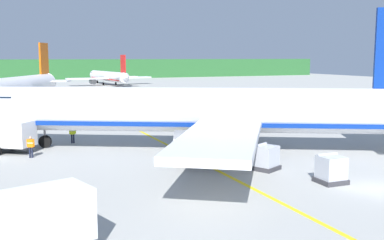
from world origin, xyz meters
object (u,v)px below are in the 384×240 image
(airliner_foreground, at_px, (206,111))
(service_truck_fuel, at_px, (7,227))
(airliner_far_taxiway, at_px, (109,76))
(cargo_container_mid, at_px, (331,169))
(crew_marshaller, at_px, (73,133))
(crew_loader_right, at_px, (31,145))
(airliner_mid_apron, at_px, (12,88))
(cargo_container_near, at_px, (265,158))

(airliner_foreground, distance_m, service_truck_fuel, 23.69)
(airliner_far_taxiway, relative_size, cargo_container_mid, 16.03)
(airliner_far_taxiway, distance_m, cargo_container_mid, 108.33)
(airliner_foreground, xyz_separation_m, cargo_container_mid, (2.93, -12.54, -2.51))
(cargo_container_mid, xyz_separation_m, crew_marshaller, (-12.99, 20.35, 0.12))
(airliner_far_taxiway, height_order, crew_loader_right, airliner_far_taxiway)
(airliner_mid_apron, relative_size, crew_loader_right, 19.94)
(airliner_mid_apron, height_order, airliner_far_taxiway, airliner_mid_apron)
(airliner_mid_apron, relative_size, airliner_far_taxiway, 1.15)
(cargo_container_near, relative_size, cargo_container_mid, 1.24)
(airliner_foreground, height_order, airliner_far_taxiway, airliner_foreground)
(cargo_container_near, bearing_deg, airliner_mid_apron, 106.55)
(airliner_mid_apron, height_order, cargo_container_mid, airliner_mid_apron)
(airliner_foreground, bearing_deg, service_truck_fuel, -133.51)
(airliner_foreground, height_order, cargo_container_near, airliner_foreground)
(cargo_container_near, distance_m, crew_marshaller, 19.17)
(cargo_container_mid, bearing_deg, airliner_mid_apron, 107.11)
(airliner_foreground, distance_m, cargo_container_mid, 13.12)
(service_truck_fuel, relative_size, crew_marshaller, 4.09)
(airliner_foreground, xyz_separation_m, service_truck_fuel, (-16.26, -17.13, -1.85))
(airliner_far_taxiway, bearing_deg, crew_marshaller, -105.00)
(airliner_far_taxiway, bearing_deg, cargo_container_near, -96.87)
(crew_loader_right, bearing_deg, airliner_foreground, -10.99)
(airliner_far_taxiway, height_order, cargo_container_near, airliner_far_taxiway)
(airliner_far_taxiway, xyz_separation_m, cargo_container_mid, (-10.45, -107.81, -1.55))
(service_truck_fuel, distance_m, crew_loader_right, 19.99)
(cargo_container_near, xyz_separation_m, cargo_container_mid, (1.98, -4.66, 0.01))
(airliner_far_taxiway, height_order, service_truck_fuel, airliner_far_taxiway)
(airliner_far_taxiway, distance_m, crew_marshaller, 90.56)
(airliner_mid_apron, bearing_deg, cargo_container_mid, -72.89)
(airliner_foreground, relative_size, cargo_container_near, 16.64)
(cargo_container_near, bearing_deg, cargo_container_mid, -67.01)
(service_truck_fuel, distance_m, crew_marshaller, 25.71)
(airliner_foreground, xyz_separation_m, crew_marshaller, (-10.05, 7.81, -2.39))
(airliner_mid_apron, relative_size, cargo_container_mid, 18.51)
(crew_marshaller, height_order, crew_loader_right, crew_loader_right)
(crew_marshaller, bearing_deg, cargo_container_mid, -57.45)
(cargo_container_near, bearing_deg, crew_loader_right, 144.80)
(crew_loader_right, bearing_deg, cargo_container_mid, -41.90)
(airliner_mid_apron, bearing_deg, airliner_far_taxiway, 62.31)
(airliner_mid_apron, height_order, service_truck_fuel, airliner_mid_apron)
(cargo_container_mid, bearing_deg, airliner_far_taxiway, 84.46)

